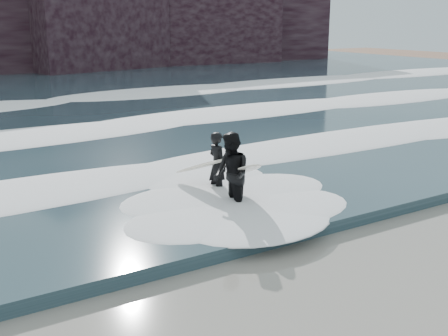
# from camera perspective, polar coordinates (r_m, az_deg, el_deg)

# --- Properties ---
(ground) EXTENTS (120.00, 120.00, 0.00)m
(ground) POSITION_cam_1_polar(r_m,az_deg,el_deg) (10.98, 21.50, -11.29)
(ground) COLOR #8E5B3F
(ground) RESTS_ON ground
(sea) EXTENTS (90.00, 52.00, 0.30)m
(sea) POSITION_cam_1_polar(r_m,az_deg,el_deg) (35.86, -18.84, 7.00)
(sea) COLOR #253A44
(sea) RESTS_ON ground
(foam_near) EXTENTS (60.00, 3.20, 0.20)m
(foam_near) POSITION_cam_1_polar(r_m,az_deg,el_deg) (17.29, -2.81, 0.71)
(foam_near) COLOR white
(foam_near) RESTS_ON sea
(foam_mid) EXTENTS (60.00, 4.00, 0.24)m
(foam_mid) POSITION_cam_1_polar(r_m,az_deg,el_deg) (23.50, -11.25, 4.33)
(foam_mid) COLOR white
(foam_mid) RESTS_ON sea
(foam_far) EXTENTS (60.00, 4.80, 0.30)m
(foam_far) POSITION_cam_1_polar(r_m,az_deg,el_deg) (31.97, -17.16, 6.79)
(foam_far) COLOR white
(foam_far) RESTS_ON sea
(surfer_left) EXTENTS (1.21, 2.08, 1.78)m
(surfer_left) POSITION_cam_1_polar(r_m,az_deg,el_deg) (14.85, -0.96, 0.31)
(surfer_left) COLOR black
(surfer_left) RESTS_ON ground
(surfer_right) EXTENTS (1.47, 2.06, 2.05)m
(surfer_right) POSITION_cam_1_polar(r_m,az_deg,el_deg) (13.47, 0.85, -0.65)
(surfer_right) COLOR black
(surfer_right) RESTS_ON ground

